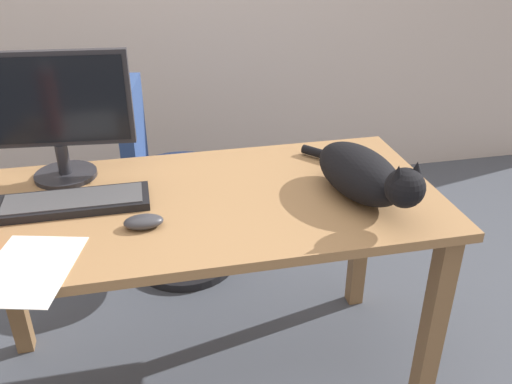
{
  "coord_description": "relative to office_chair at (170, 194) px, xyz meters",
  "views": [
    {
      "loc": [
        -0.14,
        -1.45,
        1.54
      ],
      "look_at": [
        0.15,
        -0.1,
        0.81
      ],
      "focal_mm": 38.07,
      "sensor_mm": 36.0,
      "label": 1
    }
  ],
  "objects": [
    {
      "name": "office_chair",
      "position": [
        0.0,
        0.0,
        0.0
      ],
      "size": [
        0.48,
        0.48,
        0.89
      ],
      "color": "black",
      "rests_on": "ground_plane"
    },
    {
      "name": "ground_plane",
      "position": [
        0.06,
        -0.75,
        -0.38
      ],
      "size": [
        8.0,
        8.0,
        0.0
      ],
      "primitive_type": "plane",
      "color": "#474C56"
    },
    {
      "name": "cat",
      "position": [
        0.54,
        -0.85,
        0.45
      ],
      "size": [
        0.25,
        0.6,
        0.2
      ],
      "color": "black",
      "rests_on": "desk"
    },
    {
      "name": "monitor",
      "position": [
        -0.35,
        -0.5,
        0.59
      ],
      "size": [
        0.48,
        0.2,
        0.41
      ],
      "color": "#232328",
      "rests_on": "desk"
    },
    {
      "name": "computer_mouse",
      "position": [
        -0.11,
        -0.88,
        0.39
      ],
      "size": [
        0.11,
        0.06,
        0.04
      ],
      "primitive_type": "ellipsoid",
      "color": "#333338",
      "rests_on": "desk"
    },
    {
      "name": "desk",
      "position": [
        0.06,
        -0.75,
        0.26
      ],
      "size": [
        1.48,
        0.72,
        0.75
      ],
      "color": "#9E7247",
      "rests_on": "ground_plane"
    },
    {
      "name": "keyboard",
      "position": [
        -0.31,
        -0.71,
        0.38
      ],
      "size": [
        0.44,
        0.15,
        0.03
      ],
      "color": "black",
      "rests_on": "desk"
    },
    {
      "name": "paper_sheet",
      "position": [
        -0.4,
        -1.02,
        0.37
      ],
      "size": [
        0.28,
        0.34,
        0.0
      ],
      "primitive_type": "cube",
      "rotation": [
        0.0,
        0.0,
        -0.25
      ],
      "color": "white",
      "rests_on": "desk"
    }
  ]
}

